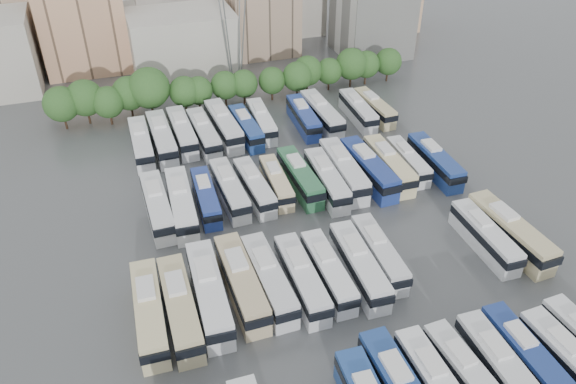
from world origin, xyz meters
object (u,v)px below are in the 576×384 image
object	(u,v)px
bus_r3_s12	(358,110)
bus_r1_s6	(328,271)
bus_r1_s5	(302,278)
bus_r2_s9	(344,170)
bus_r2_s10	(368,168)
bus_r3_s3	(182,132)
bus_r0_s9	(502,370)
bus_r1_s0	(149,312)
bus_r2_s8	(327,179)
bus_r1_s7	(359,265)
bus_r1_s3	(241,282)
bus_r3_s10	(322,114)
bus_r1_s12	(485,236)
bus_r2_s1	(157,206)
bus_r2_s7	(300,177)
bus_r3_s2	(162,138)
bus_r2_s6	(276,182)
bus_r0_s8	(467,376)
bus_r3_s13	(374,107)
bus_r3_s7	(261,121)
bus_r1_s4	(269,279)
bus_r1_s1	(180,307)
bus_r2_s5	(254,187)
bus_r1_s2	(209,293)
bus_r3_s9	(303,117)
bus_r2_s4	(229,189)
bus_r1_s8	(379,253)
bus_r2_s12	(408,161)
bus_r2_s13	(435,161)
bus_r2_s2	(181,203)
bus_r2_s3	(206,197)
bus_r1_s13	(510,232)
bus_r0_s10	(527,358)
bus_r2_s11	(389,165)
bus_r3_s5	(224,125)
bus_r0_s11	(573,365)
bus_r3_s4	(204,133)
bus_r3_s6	(246,127)

from	to	relation	value
bus_r3_s12	bus_r1_s6	bearing A→B (deg)	-116.81
bus_r1_s5	bus_r2_s9	size ratio (longest dim) A/B	0.91
bus_r2_s10	bus_r3_s3	bearing A→B (deg)	137.94
bus_r0_s9	bus_r2_s10	size ratio (longest dim) A/B	0.90
bus_r1_s0	bus_r2_s8	size ratio (longest dim) A/B	1.02
bus_r1_s7	bus_r2_s9	xyz separation A→B (m)	(6.19, 18.74, 0.12)
bus_r1_s3	bus_r3_s10	world-z (taller)	bus_r1_s3
bus_r1_s12	bus_r3_s12	size ratio (longest dim) A/B	1.00
bus_r1_s7	bus_r2_s1	world-z (taller)	bus_r2_s1
bus_r2_s7	bus_r3_s2	distance (m)	23.76
bus_r1_s0	bus_r1_s6	world-z (taller)	bus_r1_s0
bus_r0_s9	bus_r2_s6	xyz separation A→B (m)	(-9.96, 36.56, -0.21)
bus_r0_s8	bus_r3_s13	xyz separation A→B (m)	(16.27, 52.64, 0.01)
bus_r3_s7	bus_r1_s4	bearing A→B (deg)	-102.39
bus_r0_s9	bus_r2_s8	size ratio (longest dim) A/B	0.96
bus_r1_s3	bus_r1_s5	bearing A→B (deg)	-12.53
bus_r1_s1	bus_r1_s3	xyz separation A→B (m)	(6.88, 1.49, 0.03)
bus_r1_s3	bus_r2_s8	distance (m)	22.84
bus_r2_s5	bus_r3_s3	world-z (taller)	bus_r3_s3
bus_r1_s2	bus_r3_s9	bearing A→B (deg)	58.59
bus_r1_s3	bus_r2_s4	world-z (taller)	bus_r1_s3
bus_r3_s10	bus_r1_s4	bearing A→B (deg)	-120.87
bus_r1_s0	bus_r1_s8	xyz separation A→B (m)	(26.26, 0.94, -0.17)
bus_r0_s9	bus_r1_s12	distance (m)	19.84
bus_r3_s13	bus_r1_s8	bearing A→B (deg)	-117.62
bus_r3_s7	bus_r0_s9	bearing A→B (deg)	-79.98
bus_r2_s12	bus_r3_s2	xyz separation A→B (m)	(-33.11, 17.67, 0.40)
bus_r1_s8	bus_r1_s7	bearing A→B (deg)	-154.47
bus_r1_s1	bus_r2_s13	world-z (taller)	bus_r1_s1
bus_r2_s2	bus_r1_s6	bearing A→B (deg)	-50.57
bus_r1_s4	bus_r2_s3	bearing A→B (deg)	98.78
bus_r1_s13	bus_r1_s2	bearing A→B (deg)	174.78
bus_r0_s10	bus_r3_s13	xyz separation A→B (m)	(9.86, 52.69, -0.05)
bus_r1_s8	bus_r2_s11	size ratio (longest dim) A/B	0.93
bus_r1_s4	bus_r2_s10	bearing A→B (deg)	38.84
bus_r3_s5	bus_r1_s3	bearing A→B (deg)	-103.07
bus_r1_s7	bus_r2_s8	xyz separation A→B (m)	(3.10, 17.46, -0.00)
bus_r3_s7	bus_r3_s10	size ratio (longest dim) A/B	0.90
bus_r1_s3	bus_r0_s9	bearing A→B (deg)	-44.09
bus_r1_s8	bus_r3_s13	distance (m)	38.39
bus_r3_s2	bus_r1_s12	bearing A→B (deg)	-48.57
bus_r1_s12	bus_r3_s3	distance (m)	47.92
bus_r1_s7	bus_r2_s6	world-z (taller)	bus_r1_s7
bus_r0_s11	bus_r3_s4	xyz separation A→B (m)	(-23.21, 54.70, 0.06)
bus_r1_s2	bus_r1_s6	xyz separation A→B (m)	(13.26, -0.66, -0.29)
bus_r3_s4	bus_r1_s13	bearing A→B (deg)	-53.06
bus_r1_s2	bus_r0_s9	bearing A→B (deg)	-35.73
bus_r2_s9	bus_r3_s2	xyz separation A→B (m)	(-22.92, 17.59, -0.01)
bus_r3_s3	bus_r3_s6	world-z (taller)	bus_r3_s3
bus_r2_s1	bus_r2_s12	bearing A→B (deg)	-0.91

